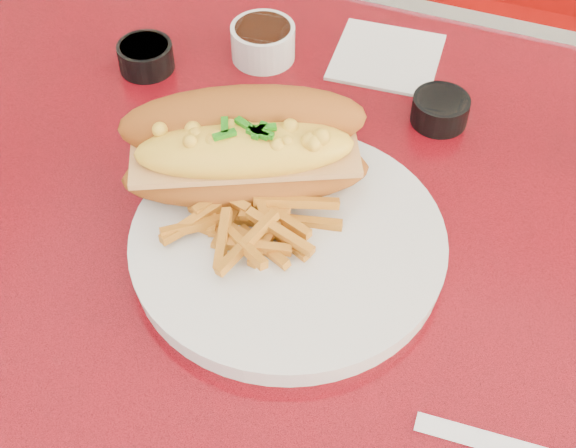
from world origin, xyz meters
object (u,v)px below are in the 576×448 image
(mac_hoagie, at_px, (245,148))
(sauce_cup_left, at_px, (146,55))
(dinner_plate, at_px, (288,243))
(fork, at_px, (265,219))
(booth_bench_far, at_px, (437,101))
(gravy_ramekin, at_px, (263,41))
(diner_table, at_px, (304,314))
(sauce_cup_right, at_px, (440,109))

(mac_hoagie, xyz_separation_m, sauce_cup_left, (-0.19, 0.15, -0.05))
(dinner_plate, bearing_deg, fork, 154.31)
(mac_hoagie, bearing_deg, booth_bench_far, 59.63)
(dinner_plate, height_order, gravy_ramekin, gravy_ramekin)
(booth_bench_far, distance_m, sauce_cup_left, 0.86)
(diner_table, relative_size, sauce_cup_left, 14.85)
(booth_bench_far, relative_size, sauce_cup_left, 14.49)
(gravy_ramekin, bearing_deg, mac_hoagie, -71.91)
(dinner_plate, bearing_deg, gravy_ramekin, 116.64)
(diner_table, bearing_deg, mac_hoagie, 170.53)
(diner_table, bearing_deg, sauce_cup_left, 148.31)
(gravy_ramekin, bearing_deg, dinner_plate, -63.36)
(fork, bearing_deg, sauce_cup_right, -59.93)
(mac_hoagie, xyz_separation_m, sauce_cup_right, (0.15, 0.18, -0.05))
(booth_bench_far, bearing_deg, mac_hoagie, -94.88)
(dinner_plate, xyz_separation_m, sauce_cup_right, (0.09, 0.24, 0.01))
(gravy_ramekin, height_order, sauce_cup_right, gravy_ramekin)
(diner_table, bearing_deg, gravy_ramekin, 121.21)
(sauce_cup_right, bearing_deg, diner_table, -114.04)
(gravy_ramekin, height_order, sauce_cup_left, gravy_ramekin)
(dinner_plate, xyz_separation_m, fork, (-0.03, 0.01, 0.01))
(diner_table, height_order, booth_bench_far, booth_bench_far)
(diner_table, distance_m, sauce_cup_right, 0.28)
(dinner_plate, bearing_deg, booth_bench_far, 89.82)
(fork, height_order, gravy_ramekin, gravy_ramekin)
(fork, relative_size, sauce_cup_left, 1.57)
(mac_hoagie, distance_m, fork, 0.07)
(booth_bench_far, xyz_separation_m, sauce_cup_right, (0.09, -0.62, 0.50))
(diner_table, height_order, mac_hoagie, mac_hoagie)
(booth_bench_far, relative_size, dinner_plate, 3.05)
(booth_bench_far, distance_m, fork, 0.98)
(diner_table, distance_m, fork, 0.19)
(fork, bearing_deg, sauce_cup_left, 18.37)
(booth_bench_far, bearing_deg, dinner_plate, -90.18)
(diner_table, relative_size, booth_bench_far, 1.03)
(diner_table, distance_m, booth_bench_far, 0.87)
(dinner_plate, relative_size, mac_hoagie, 1.47)
(gravy_ramekin, relative_size, sauce_cup_right, 1.18)
(mac_hoagie, relative_size, gravy_ramekin, 2.82)
(sauce_cup_left, bearing_deg, booth_bench_far, 68.09)
(booth_bench_far, xyz_separation_m, sauce_cup_left, (-0.26, -0.65, 0.50))
(fork, xyz_separation_m, sauce_cup_right, (0.12, 0.22, -0.00))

